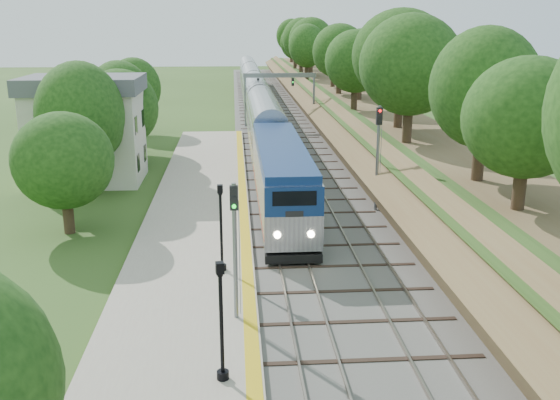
{
  "coord_description": "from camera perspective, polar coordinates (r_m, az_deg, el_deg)",
  "views": [
    {
      "loc": [
        -2.83,
        -17.68,
        11.85
      ],
      "look_at": [
        -0.5,
        13.88,
        2.8
      ],
      "focal_mm": 40.0,
      "sensor_mm": 36.0,
      "label": 1
    }
  ],
  "objects": [
    {
      "name": "train",
      "position": [
        77.67,
        -2.12,
        8.84
      ],
      "size": [
        2.96,
        98.41,
        4.35
      ],
      "color": "black",
      "rests_on": "trackbed"
    },
    {
      "name": "trees_behind_platform",
      "position": [
        39.92,
        -16.26,
        4.76
      ],
      "size": [
        7.82,
        53.32,
        7.21
      ],
      "color": "#332316",
      "rests_on": "ground"
    },
    {
      "name": "signal_gantry",
      "position": [
        73.2,
        -0.05,
        10.45
      ],
      "size": [
        8.4,
        0.38,
        6.2
      ],
      "color": "slate",
      "rests_on": "ground"
    },
    {
      "name": "platform",
      "position": [
        35.72,
        -7.81,
        -3.25
      ],
      "size": [
        6.4,
        68.0,
        0.38
      ],
      "primitive_type": "cube",
      "color": "#A19382",
      "rests_on": "ground"
    },
    {
      "name": "ground",
      "position": [
        21.47,
        4.26,
        -17.59
      ],
      "size": [
        320.0,
        320.0,
        0.0
      ],
      "primitive_type": "plane",
      "color": "#2D4C19",
      "rests_on": "ground"
    },
    {
      "name": "signal_platform",
      "position": [
        24.34,
        -4.16,
        -3.36
      ],
      "size": [
        0.33,
        0.26,
        5.58
      ],
      "color": "slate",
      "rests_on": "platform"
    },
    {
      "name": "embankment",
      "position": [
        79.4,
        5.43,
        8.73
      ],
      "size": [
        10.64,
        170.0,
        11.7
      ],
      "color": "brown",
      "rests_on": "ground"
    },
    {
      "name": "trackbed",
      "position": [
        78.71,
        -0.66,
        7.35
      ],
      "size": [
        9.5,
        170.0,
        0.28
      ],
      "color": "#4C4944",
      "rests_on": "ground"
    },
    {
      "name": "yellow_stripe",
      "position": [
        35.58,
        -3.23,
        -2.86
      ],
      "size": [
        0.55,
        68.0,
        0.01
      ],
      "primitive_type": "cube",
      "color": "gold",
      "rests_on": "platform"
    },
    {
      "name": "lamppost_far",
      "position": [
        29.58,
        -5.39,
        -3.01
      ],
      "size": [
        0.42,
        0.42,
        4.23
      ],
      "color": "black",
      "rests_on": "platform"
    },
    {
      "name": "station_building",
      "position": [
        49.58,
        -17.29,
        6.24
      ],
      "size": [
        8.6,
        6.6,
        8.0
      ],
      "color": "silver",
      "rests_on": "ground"
    },
    {
      "name": "lamppost_mid",
      "position": [
        20.82,
        -5.36,
        -11.6
      ],
      "size": [
        0.41,
        0.41,
        4.16
      ],
      "color": "black",
      "rests_on": "platform"
    },
    {
      "name": "signal_farside",
      "position": [
        39.97,
        8.95,
        4.79
      ],
      "size": [
        0.37,
        0.29,
        6.74
      ],
      "color": "slate",
      "rests_on": "ground"
    }
  ]
}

